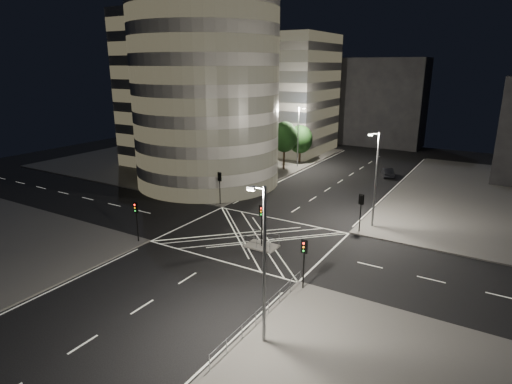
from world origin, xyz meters
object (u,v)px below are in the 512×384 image
Objects in this scene: traffic_signal_fl at (220,182)px; street_lamp_left_near at (239,153)px; traffic_signal_island at (262,218)px; street_lamp_right_far at (375,177)px; street_lamp_left_far at (298,135)px; sedan at (387,172)px; traffic_signal_fr at (361,206)px; street_lamp_right_near at (263,261)px; central_island at (262,246)px; traffic_signal_nl at (136,214)px; traffic_signal_nr at (304,255)px.

street_lamp_left_near is at bearing 96.97° from traffic_signal_fl.
traffic_signal_island is 0.40× the size of street_lamp_right_far.
street_lamp_left_far is 2.40× the size of sedan.
traffic_signal_fl is 1.00× the size of traffic_signal_fr.
street_lamp_left_far is at bearing 128.17° from traffic_signal_fr.
street_lamp_right_near is (18.24, -20.80, 2.63)m from traffic_signal_fl.
traffic_signal_fr is at bearing 75.59° from sedan.
sedan is at bearing 95.33° from street_lamp_right_near.
street_lamp_right_near reaches higher than central_island.
traffic_signal_fr is 0.40× the size of street_lamp_left_near.
sedan is (14.62, 19.54, -4.85)m from street_lamp_left_near.
traffic_signal_nl is at bearing -90.00° from traffic_signal_fl.
traffic_signal_fr is at bearing 50.67° from central_island.
traffic_signal_nl is (-10.80, -5.30, 2.84)m from central_island.
traffic_signal_fl and traffic_signal_nr have the same top height.
street_lamp_left_far reaches higher than traffic_signal_island.
street_lamp_left_near and street_lamp_left_far have the same top height.
street_lamp_right_near is 2.40× the size of sedan.
traffic_signal_fl is at bearing 142.31° from traffic_signal_nr.
street_lamp_right_far is (18.87, -21.00, 0.00)m from street_lamp_left_far.
central_island is 0.30× the size of street_lamp_right_near.
street_lamp_right_far is (18.87, -3.00, 0.00)m from street_lamp_left_near.
street_lamp_right_near reaches higher than traffic_signal_nl.
traffic_signal_island is at bearing -129.33° from traffic_signal_fr.
street_lamp_left_far is at bearing -16.70° from sedan.
street_lamp_left_far is at bearing 109.95° from central_island.
traffic_signal_island is at bearing -70.05° from street_lamp_left_far.
street_lamp_right_near is (18.87, -44.00, 0.00)m from street_lamp_left_far.
central_island is 0.75× the size of traffic_signal_island.
street_lamp_left_near is at bearing 134.13° from traffic_signal_nr.
traffic_signal_island reaches higher than central_island.
central_island is 18.52m from street_lamp_left_near.
street_lamp_right_far is at bearing 87.70° from traffic_signal_nr.
traffic_signal_island is 13.13m from street_lamp_right_far.
street_lamp_left_near is at bearing 130.27° from traffic_signal_island.
street_lamp_right_near reaches higher than traffic_signal_nr.
traffic_signal_nr is 26.32m from street_lamp_left_near.
sedan is (-4.25, 22.54, -4.85)m from street_lamp_right_far.
traffic_signal_nl is 24.27m from street_lamp_right_far.
traffic_signal_nr is 0.40× the size of street_lamp_left_far.
traffic_signal_fr is 3.48m from street_lamp_right_far.
traffic_signal_nr is 38.58m from sedan.
traffic_signal_island is 0.96× the size of sedan.
traffic_signal_fl is 0.96× the size of sedan.
sedan is at bearing 100.68° from street_lamp_right_far.
street_lamp_left_far is 1.00× the size of street_lamp_right_far.
street_lamp_left_near is 24.88m from sedan.
traffic_signal_island reaches higher than sedan.
traffic_signal_fl is at bearing -83.03° from street_lamp_left_near.
traffic_signal_nr is at bearing -37.93° from traffic_signal_island.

